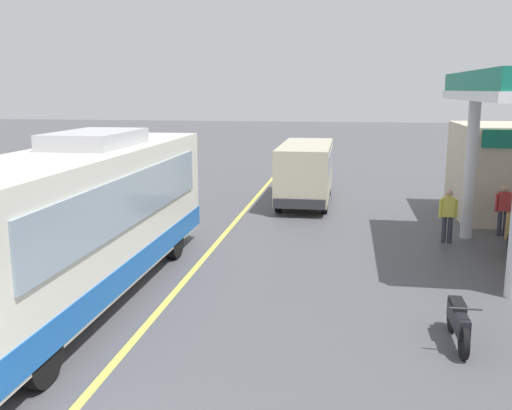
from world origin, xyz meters
name	(u,v)px	position (x,y,z in m)	size (l,w,h in m)	color
ground	(258,195)	(0.00, 20.00, 0.00)	(120.00, 120.00, 0.00)	#4C4C51
lane_divider_stripe	(237,220)	(0.00, 15.00, 0.00)	(0.16, 50.00, 0.01)	#D8CC4C
coach_bus_main	(81,223)	(-1.93, 6.76, 1.72)	(2.60, 11.04, 3.69)	silver
minibus_opposing_lane	(306,168)	(2.20, 18.69, 1.47)	(2.04, 6.13, 2.44)	#BFB799
motorcycle_parked_forecourt	(458,321)	(5.99, 5.53, 0.44)	(0.55, 1.80, 0.92)	black
pedestrian_near_pump	(448,213)	(6.97, 12.99, 0.93)	(0.55, 0.22, 1.66)	#33333F
pedestrian_by_shop	(504,207)	(8.88, 14.15, 0.93)	(0.55, 0.22, 1.66)	#33333F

